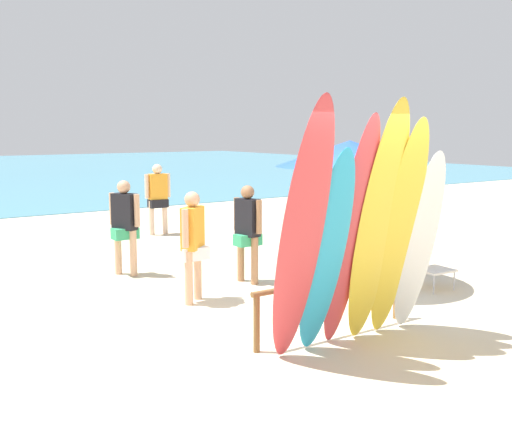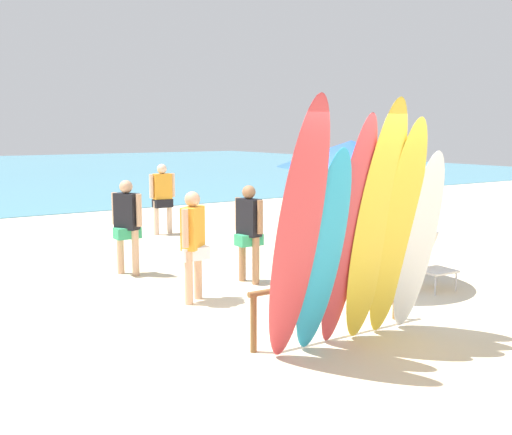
{
  "view_description": "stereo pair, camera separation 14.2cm",
  "coord_description": "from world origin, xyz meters",
  "views": [
    {
      "loc": [
        -4.62,
        -5.2,
        2.35
      ],
      "look_at": [
        0.0,
        1.55,
        1.18
      ],
      "focal_mm": 43.49,
      "sensor_mm": 36.0,
      "label": 1
    },
    {
      "loc": [
        -4.5,
        -5.28,
        2.35
      ],
      "look_at": [
        0.0,
        1.55,
        1.18
      ],
      "focal_mm": 43.49,
      "sensor_mm": 36.0,
      "label": 2
    }
  ],
  "objects": [
    {
      "name": "ground",
      "position": [
        0.0,
        14.0,
        0.0
      ],
      "size": [
        60.0,
        60.0,
        0.0
      ],
      "primitive_type": "plane",
      "color": "beige"
    },
    {
      "name": "surfboard_rack",
      "position": [
        0.0,
        0.0,
        0.5
      ],
      "size": [
        2.23,
        0.07,
        0.66
      ],
      "color": "brown",
      "rests_on": "ground"
    },
    {
      "name": "surfboard_red_0",
      "position": [
        -0.94,
        -0.6,
        1.34
      ],
      "size": [
        0.56,
        0.86,
        2.68
      ],
      "primitive_type": "ellipsoid",
      "rotation": [
        0.27,
        0.0,
        -0.1
      ],
      "color": "#D13D42",
      "rests_on": "ground"
    },
    {
      "name": "surfboard_teal_1",
      "position": [
        -0.56,
        -0.52,
        1.1
      ],
      "size": [
        0.53,
        0.76,
        2.19
      ],
      "primitive_type": "ellipsoid",
      "rotation": [
        0.29,
        0.0,
        -0.08
      ],
      "color": "#289EC6",
      "rests_on": "ground"
    },
    {
      "name": "surfboard_red_2",
      "position": [
        -0.17,
        -0.46,
        1.26
      ],
      "size": [
        0.51,
        0.69,
        2.52
      ],
      "primitive_type": "ellipsoid",
      "rotation": [
        0.24,
        0.0,
        0.07
      ],
      "color": "#D13D42",
      "rests_on": "ground"
    },
    {
      "name": "surfboard_yellow_3",
      "position": [
        0.17,
        -0.52,
        1.34
      ],
      "size": [
        0.59,
        0.68,
        2.68
      ],
      "primitive_type": "ellipsoid",
      "rotation": [
        0.22,
        0.0,
        0.02
      ],
      "color": "yellow",
      "rests_on": "ground"
    },
    {
      "name": "surfboard_yellow_4",
      "position": [
        0.51,
        -0.51,
        1.24
      ],
      "size": [
        0.55,
        0.69,
        2.48
      ],
      "primitive_type": "ellipsoid",
      "rotation": [
        0.24,
        0.0,
        -0.05
      ],
      "color": "yellow",
      "rests_on": "ground"
    },
    {
      "name": "surfboard_white_5",
      "position": [
        0.88,
        -0.49,
        1.06
      ],
      "size": [
        0.55,
        0.6,
        2.12
      ],
      "primitive_type": "ellipsoid",
      "rotation": [
        0.24,
        0.0,
        -0.07
      ],
      "color": "white",
      "rests_on": "ground"
    },
    {
      "name": "beachgoer_photographing",
      "position": [
        1.31,
        7.34,
        0.91
      ],
      "size": [
        0.6,
        0.25,
        1.58
      ],
      "rotation": [
        0.0,
        0.0,
        3.07
      ],
      "color": "beige",
      "rests_on": "ground"
    },
    {
      "name": "beachgoer_near_rack",
      "position": [
        -0.82,
        4.08,
        0.89
      ],
      "size": [
        0.4,
        0.52,
        1.54
      ],
      "rotation": [
        0.0,
        0.0,
        2.08
      ],
      "color": "tan",
      "rests_on": "ground"
    },
    {
      "name": "beachgoer_strolling",
      "position": [
        -0.67,
        2.09,
        0.87
      ],
      "size": [
        0.47,
        0.39,
        1.52
      ],
      "rotation": [
        0.0,
        0.0,
        0.67
      ],
      "color": "tan",
      "rests_on": "ground"
    },
    {
      "name": "beachgoer_midbeach",
      "position": [
        0.53,
        2.56,
        0.87
      ],
      "size": [
        0.39,
        0.56,
        1.51
      ],
      "rotation": [
        0.0,
        0.0,
        4.91
      ],
      "color": "#9E704C",
      "rests_on": "ground"
    },
    {
      "name": "beach_chair_red",
      "position": [
        2.58,
        0.84,
        0.43
      ],
      "size": [
        0.54,
        0.72,
        0.82
      ],
      "rotation": [
        0.0,
        0.0,
        -0.06
      ],
      "color": "#B7B7BC",
      "rests_on": "ground"
    },
    {
      "name": "beach_chair_blue",
      "position": [
        3.05,
        2.49,
        0.43
      ],
      "size": [
        0.66,
        0.76,
        0.83
      ],
      "rotation": [
        0.0,
        0.0,
        -0.27
      ],
      "color": "#B7B7BC",
      "rests_on": "ground"
    },
    {
      "name": "beach_umbrella",
      "position": [
        1.73,
        1.63,
        1.99
      ],
      "size": [
        2.21,
        2.21,
        2.18
      ],
      "color": "silver",
      "rests_on": "ground"
    }
  ]
}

